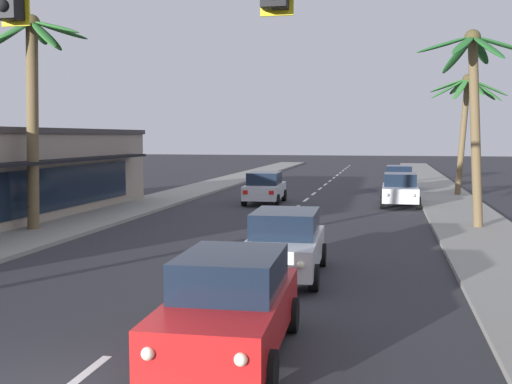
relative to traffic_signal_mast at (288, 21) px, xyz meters
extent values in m
cube|color=gray|center=(4.60, 19.44, -4.93)|extent=(3.20, 110.00, 0.14)
cube|color=gray|center=(-11.00, 19.44, -4.93)|extent=(3.20, 110.00, 0.14)
cube|color=silver|center=(-3.20, 0.49, -5.00)|extent=(0.16, 2.00, 0.01)
cube|color=silver|center=(-3.20, 4.29, -5.00)|extent=(0.16, 2.00, 0.01)
cube|color=silver|center=(-3.20, 8.10, -5.00)|extent=(0.16, 2.00, 0.01)
cube|color=silver|center=(-3.20, 11.91, -5.00)|extent=(0.16, 2.00, 0.01)
cube|color=silver|center=(-3.20, 15.72, -5.00)|extent=(0.16, 2.00, 0.01)
cube|color=silver|center=(-3.20, 19.53, -5.00)|extent=(0.16, 2.00, 0.01)
cube|color=silver|center=(-3.20, 23.34, -5.00)|extent=(0.16, 2.00, 0.01)
cube|color=silver|center=(-3.20, 27.15, -5.00)|extent=(0.16, 2.00, 0.01)
cube|color=silver|center=(-3.20, 30.96, -5.00)|extent=(0.16, 2.00, 0.01)
cube|color=silver|center=(-3.20, 34.77, -5.00)|extent=(0.16, 2.00, 0.01)
cube|color=silver|center=(-3.20, 38.57, -5.00)|extent=(0.16, 2.00, 0.01)
cube|color=silver|center=(-3.20, 42.38, -5.00)|extent=(0.16, 2.00, 0.01)
cube|color=silver|center=(-3.20, 46.19, -5.00)|extent=(0.16, 2.00, 0.01)
cube|color=silver|center=(-3.20, 50.00, -5.00)|extent=(0.16, 2.00, 0.01)
cube|color=silver|center=(-3.20, 53.81, -5.00)|extent=(0.16, 2.00, 0.01)
cube|color=silver|center=(-3.20, 57.62, -5.00)|extent=(0.16, 2.00, 0.01)
cube|color=silver|center=(-3.20, 61.43, -5.00)|extent=(0.16, 2.00, 0.01)
cube|color=silver|center=(-3.20, 65.24, -5.00)|extent=(0.16, 2.00, 0.01)
cube|color=silver|center=(-3.20, 69.05, -5.00)|extent=(0.16, 2.00, 0.01)
sphere|color=black|center=(-3.80, -0.16, 0.31)|extent=(0.17, 0.17, 0.17)
cube|color=red|center=(-1.25, 1.93, -4.32)|extent=(1.90, 4.36, 0.72)
cube|color=black|center=(-1.25, 2.08, -3.64)|extent=(1.67, 2.25, 0.64)
cylinder|color=black|center=(-0.34, 0.54, -4.68)|extent=(0.24, 0.65, 0.64)
cylinder|color=black|center=(-2.06, 0.48, -4.68)|extent=(0.24, 0.65, 0.64)
cylinder|color=black|center=(-0.43, 3.37, -4.68)|extent=(0.24, 0.65, 0.64)
cylinder|color=black|center=(-2.16, 3.31, -4.68)|extent=(0.24, 0.65, 0.64)
sphere|color=#F9EFC6|center=(-0.55, -0.22, -4.24)|extent=(0.18, 0.18, 0.18)
sphere|color=#F9EFC6|center=(-1.79, -0.26, -4.24)|extent=(0.18, 0.18, 0.18)
cube|color=red|center=(-0.66, 4.11, -4.22)|extent=(0.24, 0.07, 0.20)
cube|color=red|center=(-1.98, 4.06, -4.22)|extent=(0.24, 0.07, 0.20)
cube|color=silver|center=(-1.29, 7.85, -4.32)|extent=(1.92, 4.36, 0.72)
cube|color=black|center=(-1.30, 8.00, -3.64)|extent=(1.68, 2.26, 0.64)
cylinder|color=black|center=(-0.38, 6.46, -4.68)|extent=(0.24, 0.65, 0.64)
cylinder|color=black|center=(-2.10, 6.40, -4.68)|extent=(0.24, 0.65, 0.64)
cylinder|color=black|center=(-0.48, 9.30, -4.68)|extent=(0.24, 0.65, 0.64)
cylinder|color=black|center=(-2.21, 9.23, -4.68)|extent=(0.24, 0.65, 0.64)
sphere|color=#F9EFC6|center=(-0.59, 5.70, -4.24)|extent=(0.18, 0.18, 0.18)
sphere|color=#F9EFC6|center=(-1.83, 5.65, -4.24)|extent=(0.18, 0.18, 0.18)
cube|color=red|center=(-0.71, 10.03, -4.22)|extent=(0.24, 0.07, 0.20)
cube|color=red|center=(-2.03, 9.98, -4.22)|extent=(0.24, 0.07, 0.20)
cube|color=silver|center=(-5.12, 24.82, -4.32)|extent=(1.91, 4.36, 0.72)
cube|color=black|center=(-5.11, 24.67, -3.64)|extent=(1.68, 2.26, 0.64)
cylinder|color=black|center=(-6.03, 26.21, -4.68)|extent=(0.24, 0.65, 0.64)
cylinder|color=black|center=(-4.30, 26.27, -4.68)|extent=(0.24, 0.65, 0.64)
cylinder|color=black|center=(-5.93, 23.37, -4.68)|extent=(0.24, 0.65, 0.64)
cylinder|color=black|center=(-4.20, 23.43, -4.68)|extent=(0.24, 0.65, 0.64)
sphere|color=#B2B2AD|center=(-5.81, 26.97, -4.24)|extent=(0.18, 0.18, 0.18)
sphere|color=#B2B2AD|center=(-4.57, 27.01, -4.24)|extent=(0.18, 0.18, 0.18)
cube|color=red|center=(-5.70, 22.64, -4.22)|extent=(0.24, 0.07, 0.20)
cube|color=red|center=(-4.38, 22.69, -4.22)|extent=(0.24, 0.07, 0.20)
cube|color=silver|center=(1.93, 25.05, -4.32)|extent=(1.78, 4.31, 0.72)
cube|color=black|center=(1.93, 25.20, -3.64)|extent=(1.61, 2.21, 0.64)
cylinder|color=black|center=(2.79, 23.63, -4.68)|extent=(0.22, 0.64, 0.64)
cylinder|color=black|center=(1.06, 23.63, -4.68)|extent=(0.22, 0.64, 0.64)
cylinder|color=black|center=(2.80, 26.47, -4.68)|extent=(0.22, 0.64, 0.64)
cylinder|color=black|center=(1.07, 26.47, -4.68)|extent=(0.22, 0.64, 0.64)
sphere|color=#B2B2AD|center=(2.54, 22.88, -4.24)|extent=(0.18, 0.18, 0.18)
sphere|color=#B2B2AD|center=(1.30, 22.88, -4.24)|extent=(0.18, 0.18, 0.18)
cube|color=red|center=(2.60, 27.21, -4.22)|extent=(0.24, 0.06, 0.20)
cube|color=red|center=(1.28, 27.21, -4.22)|extent=(0.24, 0.06, 0.20)
cube|color=navy|center=(2.05, 33.57, -4.32)|extent=(1.89, 4.35, 0.72)
cube|color=black|center=(2.06, 33.72, -3.64)|extent=(1.67, 2.25, 0.64)
cylinder|color=black|center=(2.87, 32.12, -4.68)|extent=(0.24, 0.65, 0.64)
cylinder|color=black|center=(1.15, 32.17, -4.68)|extent=(0.24, 0.65, 0.64)
cylinder|color=black|center=(2.96, 34.96, -4.68)|extent=(0.24, 0.65, 0.64)
cylinder|color=black|center=(1.23, 35.01, -4.68)|extent=(0.24, 0.65, 0.64)
sphere|color=#B2B2AD|center=(2.60, 31.38, -4.24)|extent=(0.18, 0.18, 0.18)
sphere|color=#B2B2AD|center=(1.36, 31.42, -4.24)|extent=(0.18, 0.18, 0.18)
cube|color=red|center=(2.78, 35.71, -4.22)|extent=(0.24, 0.07, 0.20)
cube|color=red|center=(1.46, 35.75, -4.22)|extent=(0.24, 0.07, 0.20)
cylinder|color=brown|center=(-11.59, 13.17, -1.18)|extent=(0.63, 0.43, 7.66)
ellipsoid|color=#2D702D|center=(-10.47, 13.00, 2.48)|extent=(2.13, 0.73, 0.66)
ellipsoid|color=#2D702D|center=(-10.76, 13.91, 2.51)|extent=(1.76, 1.78, 0.60)
ellipsoid|color=#2D702D|center=(-11.46, 14.15, 2.35)|extent=(0.46, 2.04, 0.92)
ellipsoid|color=#2D702D|center=(-11.79, 14.15, 2.47)|extent=(1.00, 2.11, 0.68)
ellipsoid|color=#2D702D|center=(-12.48, 13.27, 2.36)|extent=(2.06, 0.60, 0.89)
ellipsoid|color=#2D702D|center=(-12.37, 12.95, 2.19)|extent=(1.92, 0.85, 1.23)
ellipsoid|color=#2D702D|center=(-11.99, 12.40, 2.20)|extent=(1.37, 1.81, 1.20)
ellipsoid|color=#2D702D|center=(-11.50, 12.21, 2.30)|extent=(0.41, 1.99, 1.02)
ellipsoid|color=#2D702D|center=(-10.74, 12.66, 2.19)|extent=(1.79, 1.39, 1.23)
sphere|color=#4C4223|center=(-11.49, 13.17, 2.70)|extent=(0.60, 0.60, 0.60)
cylinder|color=brown|center=(4.50, 17.09, -1.40)|extent=(0.78, 0.36, 7.22)
ellipsoid|color=#236028|center=(5.32, 17.20, 1.99)|extent=(2.14, 0.62, 0.78)
ellipsoid|color=#236028|center=(4.69, 18.00, 1.89)|extent=(1.19, 2.04, 0.98)
ellipsoid|color=#236028|center=(3.83, 17.87, 1.71)|extent=(1.29, 1.82, 1.33)
ellipsoid|color=#236028|center=(3.27, 16.87, 2.01)|extent=(2.16, 0.83, 0.74)
ellipsoid|color=#236028|center=(3.86, 16.19, 1.89)|extent=(1.24, 2.02, 0.98)
ellipsoid|color=#236028|center=(4.72, 16.24, 1.79)|extent=(1.25, 1.93, 1.17)
sphere|color=#4C4223|center=(4.29, 17.09, 2.26)|extent=(0.60, 0.60, 0.60)
cylinder|color=brown|center=(5.59, 30.77, -1.57)|extent=(0.75, 0.35, 6.87)
ellipsoid|color=#2D702D|center=(6.91, 30.73, 1.43)|extent=(2.31, 0.47, 1.18)
ellipsoid|color=#2D702D|center=(6.66, 31.39, 1.35)|extent=(2.05, 1.61, 1.35)
ellipsoid|color=#2D702D|center=(6.17, 31.78, 1.36)|extent=(1.17, 2.23, 1.32)
ellipsoid|color=#2D702D|center=(5.40, 31.88, 1.57)|extent=(1.16, 2.40, 0.91)
ellipsoid|color=#2D702D|center=(4.77, 31.38, 1.61)|extent=(2.28, 1.60, 0.83)
ellipsoid|color=#2D702D|center=(4.73, 30.48, 1.37)|extent=(2.27, 0.97, 1.30)
ellipsoid|color=#2D702D|center=(5.31, 29.84, 1.29)|extent=(1.35, 2.11, 1.45)
ellipsoid|color=#2D702D|center=(6.09, 29.71, 1.39)|extent=(1.01, 2.29, 1.26)
ellipsoid|color=#2D702D|center=(6.66, 30.23, 1.26)|extent=(2.02, 1.46, 1.51)
sphere|color=#4C4223|center=(5.78, 30.77, 1.91)|extent=(0.60, 0.60, 0.60)
cube|color=black|center=(-11.86, 12.71, -2.41)|extent=(1.00, 21.80, 0.12)
cube|color=black|center=(-12.29, 12.71, -3.60)|extent=(0.06, 20.52, 1.80)
camera|label=1|loc=(1.21, -7.69, -1.41)|focal=43.66mm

